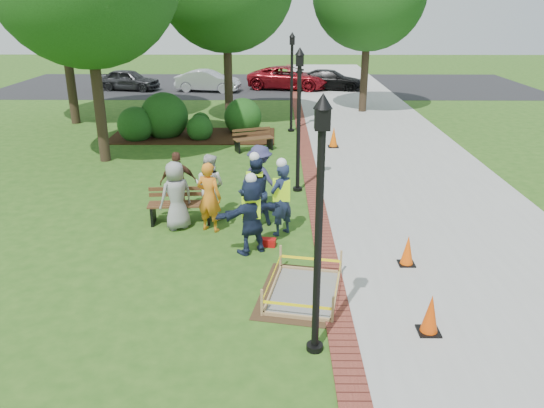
{
  "coord_description": "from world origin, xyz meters",
  "views": [
    {
      "loc": [
        0.6,
        -10.41,
        5.44
      ],
      "look_at": [
        0.5,
        1.2,
        1.0
      ],
      "focal_mm": 35.0,
      "sensor_mm": 36.0,
      "label": 1
    }
  ],
  "objects_px": {
    "hivis_worker_b": "(281,197)",
    "hivis_worker_a": "(252,214)",
    "wet_concrete_pad": "(304,283)",
    "lamp_near": "(319,212)",
    "bench_near": "(181,212)",
    "cone_front": "(430,315)",
    "hivis_worker_c": "(255,190)"
  },
  "relations": [
    {
      "from": "lamp_near",
      "to": "wet_concrete_pad",
      "type": "bearing_deg",
      "value": 92.88
    },
    {
      "from": "cone_front",
      "to": "hivis_worker_b",
      "type": "height_order",
      "value": "hivis_worker_b"
    },
    {
      "from": "wet_concrete_pad",
      "to": "hivis_worker_c",
      "type": "xyz_separation_m",
      "value": [
        -1.11,
        3.45,
        0.74
      ]
    },
    {
      "from": "cone_front",
      "to": "hivis_worker_a",
      "type": "bearing_deg",
      "value": 135.23
    },
    {
      "from": "wet_concrete_pad",
      "to": "bench_near",
      "type": "relative_size",
      "value": 1.51
    },
    {
      "from": "bench_near",
      "to": "hivis_worker_b",
      "type": "xyz_separation_m",
      "value": [
        2.62,
        -0.73,
        0.68
      ]
    },
    {
      "from": "lamp_near",
      "to": "hivis_worker_a",
      "type": "distance_m",
      "value": 4.19
    },
    {
      "from": "cone_front",
      "to": "hivis_worker_b",
      "type": "bearing_deg",
      "value": 121.13
    },
    {
      "from": "wet_concrete_pad",
      "to": "hivis_worker_a",
      "type": "xyz_separation_m",
      "value": [
        -1.12,
        1.88,
        0.72
      ]
    },
    {
      "from": "wet_concrete_pad",
      "to": "cone_front",
      "type": "bearing_deg",
      "value": -32.2
    },
    {
      "from": "bench_near",
      "to": "cone_front",
      "type": "xyz_separation_m",
      "value": [
        5.18,
        -4.96,
        0.08
      ]
    },
    {
      "from": "cone_front",
      "to": "bench_near",
      "type": "bearing_deg",
      "value": 136.2
    },
    {
      "from": "wet_concrete_pad",
      "to": "lamp_near",
      "type": "distance_m",
      "value": 2.9
    },
    {
      "from": "lamp_near",
      "to": "hivis_worker_b",
      "type": "bearing_deg",
      "value": 96.36
    },
    {
      "from": "cone_front",
      "to": "lamp_near",
      "type": "xyz_separation_m",
      "value": [
        -2.03,
        -0.49,
        2.11
      ]
    },
    {
      "from": "hivis_worker_c",
      "to": "wet_concrete_pad",
      "type": "bearing_deg",
      "value": -72.19
    },
    {
      "from": "bench_near",
      "to": "hivis_worker_b",
      "type": "distance_m",
      "value": 2.8
    },
    {
      "from": "hivis_worker_b",
      "to": "hivis_worker_a",
      "type": "bearing_deg",
      "value": -123.85
    },
    {
      "from": "hivis_worker_a",
      "to": "hivis_worker_b",
      "type": "distance_m",
      "value": 1.23
    },
    {
      "from": "hivis_worker_a",
      "to": "hivis_worker_c",
      "type": "height_order",
      "value": "hivis_worker_c"
    },
    {
      "from": "hivis_worker_c",
      "to": "lamp_near",
      "type": "bearing_deg",
      "value": -77.19
    },
    {
      "from": "hivis_worker_b",
      "to": "bench_near",
      "type": "bearing_deg",
      "value": 164.41
    },
    {
      "from": "cone_front",
      "to": "lamp_near",
      "type": "distance_m",
      "value": 2.97
    },
    {
      "from": "hivis_worker_b",
      "to": "wet_concrete_pad",
      "type": "bearing_deg",
      "value": -81.46
    },
    {
      "from": "hivis_worker_a",
      "to": "hivis_worker_c",
      "type": "xyz_separation_m",
      "value": [
        0.01,
        1.57,
        0.02
      ]
    },
    {
      "from": "hivis_worker_a",
      "to": "hivis_worker_c",
      "type": "distance_m",
      "value": 1.57
    },
    {
      "from": "wet_concrete_pad",
      "to": "cone_front",
      "type": "height_order",
      "value": "cone_front"
    },
    {
      "from": "wet_concrete_pad",
      "to": "hivis_worker_b",
      "type": "relative_size",
      "value": 1.31
    },
    {
      "from": "hivis_worker_a",
      "to": "hivis_worker_c",
      "type": "bearing_deg",
      "value": 89.58
    },
    {
      "from": "hivis_worker_a",
      "to": "cone_front",
      "type": "bearing_deg",
      "value": -44.77
    },
    {
      "from": "wet_concrete_pad",
      "to": "hivis_worker_c",
      "type": "relative_size",
      "value": 1.31
    },
    {
      "from": "wet_concrete_pad",
      "to": "lamp_near",
      "type": "xyz_separation_m",
      "value": [
        0.09,
        -1.83,
        2.25
      ]
    }
  ]
}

